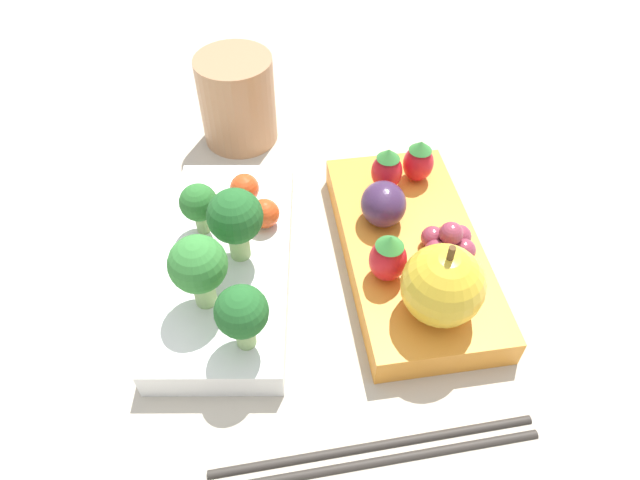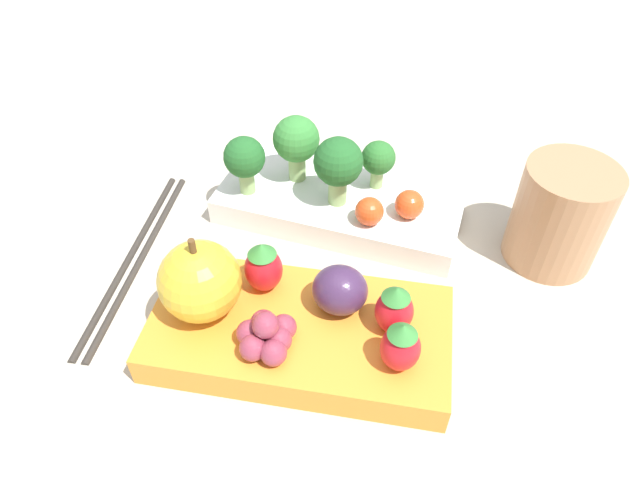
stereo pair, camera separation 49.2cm
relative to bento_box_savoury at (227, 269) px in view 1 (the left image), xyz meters
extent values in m
plane|color=#BCB29E|center=(0.00, -0.07, -0.01)|extent=(4.00, 4.00, 0.00)
cube|color=white|center=(0.00, 0.00, 0.00)|extent=(0.22, 0.11, 0.02)
cube|color=orange|center=(0.01, -0.15, 0.00)|extent=(0.22, 0.12, 0.03)
cylinder|color=#93B770|center=(0.03, 0.02, 0.02)|extent=(0.01, 0.01, 0.02)
sphere|color=#2D702D|center=(0.03, 0.02, 0.04)|extent=(0.03, 0.03, 0.03)
cylinder|color=#93B770|center=(-0.04, 0.01, 0.02)|extent=(0.02, 0.02, 0.02)
sphere|color=#388438|center=(-0.04, 0.01, 0.05)|extent=(0.04, 0.04, 0.04)
cylinder|color=#93B770|center=(-0.08, -0.02, 0.02)|extent=(0.01, 0.01, 0.02)
sphere|color=#236028|center=(-0.08, -0.02, 0.05)|extent=(0.04, 0.04, 0.04)
cylinder|color=#93B770|center=(0.00, -0.01, 0.02)|extent=(0.02, 0.02, 0.02)
sphere|color=#236028|center=(0.00, -0.01, 0.05)|extent=(0.04, 0.04, 0.04)
sphere|color=#DB4C1E|center=(0.07, -0.01, 0.02)|extent=(0.02, 0.02, 0.02)
sphere|color=#DB4C1E|center=(0.04, -0.03, 0.02)|extent=(0.02, 0.02, 0.02)
sphere|color=gold|center=(-0.06, -0.15, 0.04)|extent=(0.06, 0.06, 0.06)
cylinder|color=brown|center=(-0.06, -0.15, 0.07)|extent=(0.00, 0.00, 0.01)
ellipsoid|color=red|center=(0.07, -0.13, 0.03)|extent=(0.03, 0.03, 0.03)
cone|color=#388438|center=(0.07, -0.13, 0.05)|extent=(0.02, 0.02, 0.01)
ellipsoid|color=red|center=(0.08, -0.16, 0.03)|extent=(0.03, 0.03, 0.03)
cone|color=#388438|center=(0.08, -0.16, 0.05)|extent=(0.02, 0.02, 0.01)
ellipsoid|color=red|center=(-0.02, -0.12, 0.03)|extent=(0.03, 0.03, 0.04)
cone|color=#388438|center=(-0.02, -0.12, 0.05)|extent=(0.02, 0.02, 0.01)
ellipsoid|color=#42284C|center=(0.03, -0.12, 0.03)|extent=(0.04, 0.04, 0.04)
sphere|color=#93384C|center=(0.01, -0.17, 0.02)|extent=(0.02, 0.02, 0.02)
sphere|color=#93384C|center=(0.00, -0.16, 0.02)|extent=(0.02, 0.02, 0.02)
sphere|color=#93384C|center=(-0.01, -0.16, 0.02)|extent=(0.02, 0.02, 0.02)
sphere|color=#93384C|center=(-0.02, -0.17, 0.02)|extent=(0.02, 0.02, 0.02)
sphere|color=#93384C|center=(-0.01, -0.18, 0.02)|extent=(0.02, 0.02, 0.02)
sphere|color=#93384C|center=(0.00, -0.18, 0.02)|extent=(0.02, 0.02, 0.02)
sphere|color=#93384C|center=(0.00, -0.17, 0.03)|extent=(0.02, 0.02, 0.02)
cylinder|color=tan|center=(0.18, 0.00, 0.03)|extent=(0.07, 0.07, 0.09)
cylinder|color=#332D28|center=(-0.14, -0.10, -0.01)|extent=(0.03, 0.21, 0.01)
cylinder|color=#332D28|center=(-0.15, -0.10, -0.01)|extent=(0.03, 0.21, 0.01)
camera|label=1|loc=(-0.28, -0.06, 0.34)|focal=32.00mm
camera|label=2|loc=(0.09, -0.38, 0.33)|focal=32.00mm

